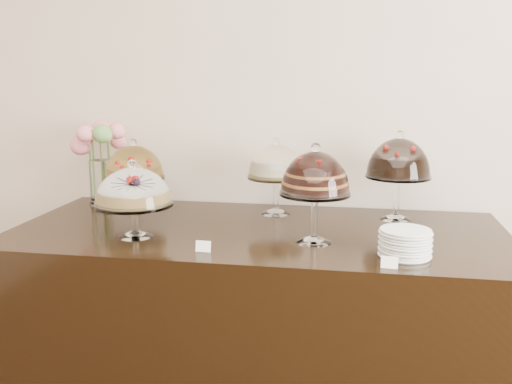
% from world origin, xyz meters
% --- Properties ---
extents(wall_back, '(5.00, 0.04, 3.00)m').
position_xyz_m(wall_back, '(0.00, 3.00, 1.50)').
color(wall_back, beige).
rests_on(wall_back, ground).
extents(display_counter, '(2.20, 1.00, 0.90)m').
position_xyz_m(display_counter, '(-0.34, 2.45, 0.45)').
color(display_counter, black).
rests_on(display_counter, ground).
extents(cake_stand_sugar_sponge, '(0.33, 0.33, 0.33)m').
position_xyz_m(cake_stand_sugar_sponge, '(-0.84, 2.24, 1.10)').
color(cake_stand_sugar_sponge, white).
rests_on(cake_stand_sugar_sponge, display_counter).
extents(cake_stand_choco_layer, '(0.29, 0.29, 0.41)m').
position_xyz_m(cake_stand_choco_layer, '(-0.08, 2.29, 1.18)').
color(cake_stand_choco_layer, white).
rests_on(cake_stand_choco_layer, display_counter).
extents(cake_stand_cheesecake, '(0.29, 0.29, 0.38)m').
position_xyz_m(cake_stand_cheesecake, '(-0.30, 2.75, 1.15)').
color(cake_stand_cheesecake, white).
rests_on(cake_stand_cheesecake, display_counter).
extents(cake_stand_dark_choco, '(0.31, 0.31, 0.43)m').
position_xyz_m(cake_stand_dark_choco, '(0.28, 2.74, 1.18)').
color(cake_stand_dark_choco, white).
rests_on(cake_stand_dark_choco, display_counter).
extents(cake_stand_fruit_tart, '(0.31, 0.31, 0.37)m').
position_xyz_m(cake_stand_fruit_tart, '(-1.02, 2.69, 1.13)').
color(cake_stand_fruit_tart, white).
rests_on(cake_stand_fruit_tart, display_counter).
extents(flower_vase, '(0.29, 0.30, 0.44)m').
position_xyz_m(flower_vase, '(-1.26, 2.79, 1.18)').
color(flower_vase, white).
rests_on(flower_vase, display_counter).
extents(plate_stack, '(0.20, 0.20, 0.10)m').
position_xyz_m(plate_stack, '(0.28, 2.16, 0.95)').
color(plate_stack, white).
rests_on(plate_stack, display_counter).
extents(price_card_left, '(0.06, 0.02, 0.04)m').
position_xyz_m(price_card_left, '(-0.50, 2.08, 0.92)').
color(price_card_left, white).
rests_on(price_card_left, display_counter).
extents(price_card_right, '(0.06, 0.02, 0.04)m').
position_xyz_m(price_card_right, '(0.21, 2.01, 0.92)').
color(price_card_right, white).
rests_on(price_card_right, display_counter).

